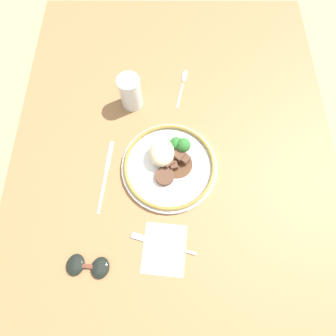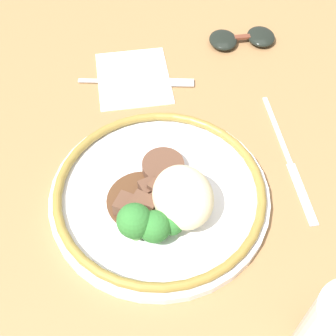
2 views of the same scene
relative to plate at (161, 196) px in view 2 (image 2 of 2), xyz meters
name	(u,v)px [view 2 (image 2 of 2)]	position (x,y,z in m)	size (l,w,h in m)	color
ground_plane	(152,224)	(0.00, -0.01, -0.07)	(8.00, 8.00, 0.00)	#998466
dining_table	(151,215)	(0.00, -0.01, -0.04)	(1.42, 1.00, 0.05)	olive
napkin	(133,78)	(-0.24, 0.01, -0.02)	(0.14, 0.13, 0.00)	white
plate	(161,196)	(0.00, 0.00, 0.00)	(0.29, 0.29, 0.07)	white
juice_glass	(336,336)	(0.22, 0.12, 0.03)	(0.07, 0.07, 0.12)	#F4AD19
fork	(148,82)	(-0.23, 0.03, -0.02)	(0.06, 0.18, 0.00)	silver
knife	(289,160)	(-0.03, 0.19, -0.02)	(0.23, 0.03, 0.00)	silver
sunglasses	(242,38)	(-0.29, 0.21, -0.01)	(0.07, 0.12, 0.02)	black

